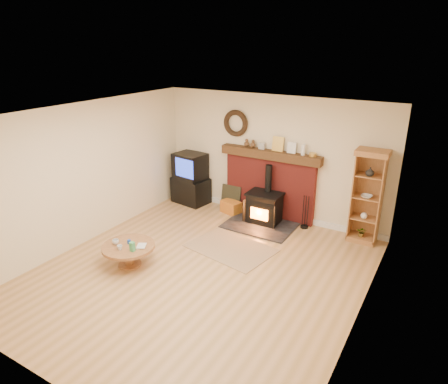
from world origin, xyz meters
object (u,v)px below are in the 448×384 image
Objects in this scene: tv_unit at (191,179)px; coffee_table at (128,249)px; wood_stove at (264,209)px; curio_cabinet at (367,197)px.

tv_unit is 1.34× the size of coffee_table.
curio_cabinet is (1.96, 0.28, 0.58)m from wood_stove.
tv_unit is (-1.98, 0.20, 0.25)m from wood_stove.
tv_unit is at bearing 104.41° from coffee_table.
tv_unit is 2.99m from coffee_table.
curio_cabinet is 4.40m from coffee_table.
curio_cabinet is at bearing 1.22° from tv_unit.
tv_unit reaches higher than coffee_table.
tv_unit is 3.95m from curio_cabinet.
coffee_table is at bearing -75.59° from tv_unit.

